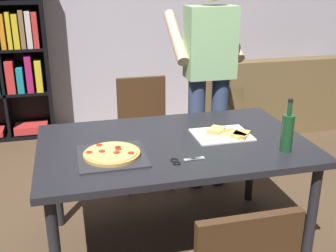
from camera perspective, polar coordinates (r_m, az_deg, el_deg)
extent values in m
plane|color=brown|center=(2.92, 0.75, -15.92)|extent=(12.00, 12.00, 0.00)
cube|color=#BCB7C6|center=(4.92, -7.26, 16.43)|extent=(6.40, 0.10, 2.80)
cube|color=#232328|center=(2.55, 0.82, -2.61)|extent=(1.65, 1.01, 0.04)
cylinder|color=#232328|center=(2.67, 19.25, -11.87)|extent=(0.06, 0.06, 0.71)
cylinder|color=#232328|center=(3.03, -15.19, -7.33)|extent=(0.06, 0.06, 0.71)
cylinder|color=#232328|center=(3.31, 11.41, -4.51)|extent=(0.06, 0.06, 0.71)
cube|color=#472D19|center=(3.49, -3.03, -1.49)|extent=(0.42, 0.42, 0.04)
cube|color=#472D19|center=(3.58, -3.69, 3.25)|extent=(0.42, 0.04, 0.45)
cylinder|color=#472D19|center=(3.39, -5.36, -6.40)|extent=(0.04, 0.04, 0.41)
cylinder|color=#472D19|center=(3.45, 0.57, -5.77)|extent=(0.04, 0.04, 0.41)
cylinder|color=#472D19|center=(3.71, -6.24, -3.95)|extent=(0.04, 0.04, 0.41)
cylinder|color=#472D19|center=(3.77, -0.81, -3.43)|extent=(0.04, 0.04, 0.41)
cube|color=brown|center=(5.22, 15.34, 2.66)|extent=(1.70, 0.85, 0.40)
cube|color=brown|center=(4.84, 17.63, 6.29)|extent=(1.70, 0.20, 0.45)
cube|color=brown|center=(4.82, 7.58, 5.47)|extent=(0.16, 0.85, 0.20)
cube|color=black|center=(4.69, -16.62, 10.33)|extent=(0.03, 0.35, 1.95)
cube|color=black|center=(4.73, -22.27, 9.75)|extent=(0.03, 0.29, 1.89)
cube|color=red|center=(4.91, -18.36, -0.22)|extent=(0.36, 0.25, 0.08)
cube|color=red|center=(4.75, -20.91, 6.47)|extent=(0.08, 0.22, 0.35)
cube|color=teal|center=(4.75, -19.69, 6.12)|extent=(0.07, 0.22, 0.27)
cube|color=#B21E66|center=(4.73, -18.61, 6.95)|extent=(0.07, 0.22, 0.39)
cube|color=yellow|center=(4.73, -17.41, 6.75)|extent=(0.07, 0.22, 0.34)
cube|color=orange|center=(4.67, -21.85, 12.09)|extent=(0.05, 0.22, 0.35)
cube|color=yellow|center=(4.67, -21.07, 12.29)|extent=(0.04, 0.22, 0.37)
cube|color=yellow|center=(4.66, -20.25, 12.24)|extent=(0.06, 0.22, 0.35)
cube|color=olive|center=(4.65, -19.48, 12.57)|extent=(0.05, 0.22, 0.39)
cube|color=silver|center=(4.65, -18.66, 12.58)|extent=(0.05, 0.22, 0.38)
cube|color=red|center=(4.64, -17.85, 12.61)|extent=(0.05, 0.22, 0.37)
cylinder|color=#38476B|center=(3.49, 7.01, -0.81)|extent=(0.14, 0.14, 0.95)
cylinder|color=#38476B|center=(3.43, 3.88, -1.11)|extent=(0.14, 0.14, 0.95)
cube|color=#99CC8C|center=(3.26, 5.91, 11.42)|extent=(0.38, 0.22, 0.55)
cylinder|color=#E0B293|center=(3.50, 8.54, 12.38)|extent=(0.09, 0.50, 0.39)
cylinder|color=#E0B293|center=(3.36, 1.08, 12.25)|extent=(0.09, 0.50, 0.39)
cube|color=#2D2D33|center=(2.36, -7.75, -4.14)|extent=(0.38, 0.38, 0.01)
cylinder|color=tan|center=(2.36, -7.77, -3.83)|extent=(0.32, 0.32, 0.02)
cylinder|color=#EACC6B|center=(2.35, -7.78, -3.57)|extent=(0.29, 0.29, 0.01)
cylinder|color=#B22819|center=(2.35, -10.84, -3.59)|extent=(0.04, 0.04, 0.00)
cylinder|color=#B22819|center=(2.44, -9.50, -2.61)|extent=(0.04, 0.04, 0.00)
cylinder|color=#B22819|center=(2.31, -5.13, -3.73)|extent=(0.04, 0.04, 0.00)
cylinder|color=#B22819|center=(2.36, -9.12, -3.46)|extent=(0.04, 0.04, 0.00)
cylinder|color=#B22819|center=(2.37, -6.87, -3.18)|extent=(0.04, 0.04, 0.00)
cylinder|color=#B22819|center=(2.33, -7.13, -3.66)|extent=(0.04, 0.04, 0.00)
cylinder|color=#B22819|center=(2.40, -6.96, -2.92)|extent=(0.04, 0.04, 0.00)
cube|color=white|center=(2.67, 7.40, -1.20)|extent=(0.36, 0.28, 0.01)
cube|color=#EACC6B|center=(2.70, 6.70, -0.56)|extent=(0.16, 0.17, 0.02)
cube|color=tan|center=(2.65, 6.27, -0.94)|extent=(0.08, 0.08, 0.02)
cube|color=#EACC6B|center=(2.65, 10.07, -1.13)|extent=(0.16, 0.17, 0.02)
cube|color=tan|center=(2.60, 9.72, -1.53)|extent=(0.09, 0.08, 0.02)
cube|color=#EACC6B|center=(2.65, 9.26, -1.13)|extent=(0.14, 0.16, 0.02)
cube|color=tan|center=(2.68, 8.33, -0.72)|extent=(0.09, 0.06, 0.02)
cylinder|color=#194723|center=(2.48, 16.16, -0.97)|extent=(0.07, 0.07, 0.22)
cylinder|color=#194723|center=(2.43, 16.50, 2.33)|extent=(0.03, 0.03, 0.08)
cylinder|color=black|center=(2.42, 16.62, 3.41)|extent=(0.03, 0.03, 0.02)
cube|color=silver|center=(2.31, 3.64, -4.55)|extent=(0.12, 0.03, 0.01)
cube|color=silver|center=(2.31, 3.64, -4.55)|extent=(0.12, 0.02, 0.01)
torus|color=black|center=(2.29, 0.88, -4.70)|extent=(0.05, 0.05, 0.01)
torus|color=black|center=(2.26, 1.20, -5.11)|extent=(0.05, 0.05, 0.01)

